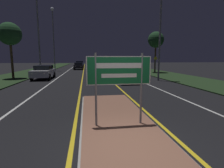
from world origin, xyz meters
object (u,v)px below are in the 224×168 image
object	(u,v)px
car_receding_1	(110,67)
car_approaching_0	(44,72)
car_approaching_2	(80,64)
warning_sign	(155,63)
streetlight_left_near	(37,14)
car_receding_0	(126,74)
streetlight_left_far	(53,29)
car_approaching_1	(79,66)
streetlight_right_near	(161,6)
car_receding_2	(117,65)
highway_sign	(119,74)

from	to	relation	value
car_receding_1	car_approaching_0	size ratio (longest dim) A/B	0.98
car_approaching_2	warning_sign	distance (m)	23.09
streetlight_left_near	car_receding_0	world-z (taller)	streetlight_left_near
streetlight_left_far	car_approaching_1	distance (m)	8.23
streetlight_right_near	car_approaching_2	world-z (taller)	streetlight_right_near
warning_sign	car_approaching_0	bearing A→B (deg)	-162.85
car_receding_1	car_receding_2	size ratio (longest dim) A/B	1.00
car_approaching_0	warning_sign	bearing A→B (deg)	17.15
streetlight_left_far	highway_sign	bearing A→B (deg)	-76.48
car_receding_1	streetlight_right_near	bearing A→B (deg)	-73.89
streetlight_left_far	car_receding_2	bearing A→B (deg)	23.04
highway_sign	car_approaching_0	bearing A→B (deg)	111.13
streetlight_right_near	car_approaching_2	size ratio (longest dim) A/B	2.29
car_approaching_2	car_receding_0	bearing A→B (deg)	-79.76
streetlight_left_far	car_receding_2	size ratio (longest dim) A/B	2.43
car_receding_1	car_approaching_2	world-z (taller)	car_approaching_2
streetlight_right_near	car_receding_0	xyz separation A→B (m)	(-3.52, -0.72, -6.37)
streetlight_right_near	warning_sign	world-z (taller)	streetlight_right_near
warning_sign	streetlight_left_near	bearing A→B (deg)	-169.61
highway_sign	car_receding_0	xyz separation A→B (m)	(2.62, 10.43, -0.98)
car_receding_0	car_receding_1	distance (m)	12.33
highway_sign	car_receding_0	size ratio (longest dim) A/B	0.56
car_receding_0	car_approaching_2	bearing A→B (deg)	100.24
car_approaching_2	streetlight_left_far	bearing A→B (deg)	-107.61
streetlight_right_near	car_approaching_2	distance (m)	29.71
streetlight_left_near	warning_sign	distance (m)	16.42
streetlight_left_far	streetlight_right_near	world-z (taller)	streetlight_right_near
streetlight_left_far	car_receding_1	world-z (taller)	streetlight_left_far
streetlight_left_near	streetlight_right_near	xyz separation A→B (m)	(12.38, -4.90, 0.00)
highway_sign	car_approaching_0	size ratio (longest dim) A/B	0.51
car_approaching_2	warning_sign	xyz separation A→B (m)	(11.46, -20.03, 0.74)
streetlight_left_far	car_receding_2	distance (m)	14.53
streetlight_left_near	car_receding_0	distance (m)	12.27
car_receding_1	streetlight_left_far	bearing A→B (deg)	157.14
highway_sign	car_approaching_1	size ratio (longest dim) A/B	0.54
car_approaching_0	car_approaching_2	size ratio (longest dim) A/B	0.93
streetlight_right_near	car_approaching_1	world-z (taller)	streetlight_right_near
car_receding_2	car_approaching_2	size ratio (longest dim) A/B	0.92
streetlight_left_far	car_receding_1	xyz separation A→B (m)	(9.19, -3.87, -6.27)
car_receding_0	warning_sign	distance (m)	10.55
highway_sign	car_approaching_2	size ratio (longest dim) A/B	0.48
streetlight_right_near	car_approaching_2	xyz separation A→B (m)	(-8.66, 27.71, -6.33)
highway_sign	warning_sign	size ratio (longest dim) A/B	0.95
highway_sign	car_approaching_2	xyz separation A→B (m)	(-2.52, 38.86, -0.94)
car_receding_2	warning_sign	xyz separation A→B (m)	(3.31, -12.92, 0.79)
highway_sign	streetlight_left_far	size ratio (longest dim) A/B	0.22
car_receding_0	car_approaching_2	size ratio (longest dim) A/B	0.85
highway_sign	car_approaching_0	distance (m)	15.43
streetlight_right_near	car_approaching_0	distance (m)	13.68
car_approaching_1	car_receding_2	bearing A→B (deg)	11.82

